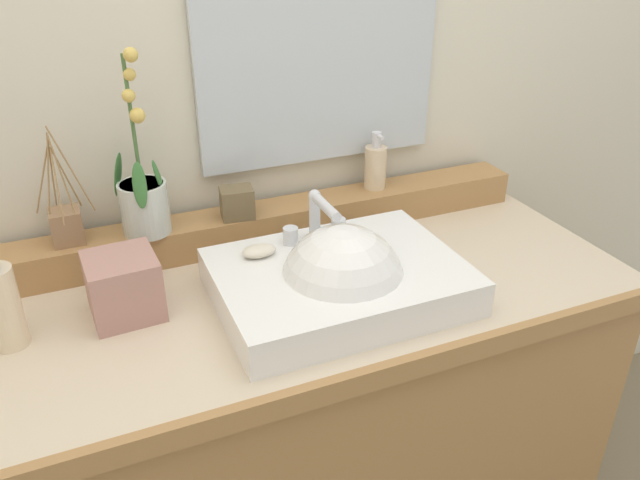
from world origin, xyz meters
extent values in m
cube|color=beige|center=(0.00, 0.40, 1.34)|extent=(3.23, 0.20, 2.69)
cube|color=#A57845|center=(0.00, 0.00, 0.42)|extent=(1.34, 0.57, 0.85)
cube|color=beige|center=(0.00, 0.00, 0.86)|extent=(1.36, 0.59, 0.04)
cube|color=#A57845|center=(0.00, -0.30, 0.86)|extent=(1.36, 0.02, 0.04)
cube|color=#A57845|center=(0.00, 0.23, 0.92)|extent=(1.28, 0.10, 0.08)
cube|color=white|center=(0.03, -0.07, 0.92)|extent=(0.49, 0.36, 0.08)
sphere|color=white|center=(0.03, -0.09, 0.92)|extent=(0.25, 0.25, 0.25)
cylinder|color=silver|center=(0.03, 0.06, 1.01)|extent=(0.02, 0.02, 0.10)
cylinder|color=silver|center=(0.03, 0.00, 1.06)|extent=(0.02, 0.11, 0.02)
sphere|color=silver|center=(0.03, 0.06, 1.06)|extent=(0.03, 0.03, 0.03)
cylinder|color=silver|center=(-0.02, 0.06, 0.98)|extent=(0.03, 0.03, 0.04)
cylinder|color=silver|center=(0.09, 0.06, 0.98)|extent=(0.03, 0.03, 0.04)
ellipsoid|color=beige|center=(-0.10, 0.03, 0.97)|extent=(0.07, 0.04, 0.02)
cylinder|color=silver|center=(-0.29, 0.22, 1.02)|extent=(0.10, 0.10, 0.11)
cylinder|color=tan|center=(-0.29, 0.22, 1.07)|extent=(0.09, 0.09, 0.01)
cylinder|color=#476B38|center=(-0.29, 0.22, 1.21)|extent=(0.01, 0.01, 0.27)
ellipsoid|color=#387033|center=(-0.33, 0.25, 1.09)|extent=(0.04, 0.04, 0.10)
ellipsoid|color=#387033|center=(-0.30, 0.17, 1.09)|extent=(0.03, 0.03, 0.10)
ellipsoid|color=#387033|center=(-0.26, 0.21, 1.09)|extent=(0.03, 0.03, 0.07)
sphere|color=gold|center=(-0.28, 0.21, 1.22)|extent=(0.03, 0.03, 0.03)
sphere|color=gold|center=(-0.29, 0.22, 1.26)|extent=(0.03, 0.03, 0.03)
sphere|color=gold|center=(-0.28, 0.22, 1.30)|extent=(0.02, 0.02, 0.02)
sphere|color=gold|center=(-0.28, 0.20, 1.34)|extent=(0.03, 0.03, 0.03)
cylinder|color=beige|center=(0.27, 0.24, 1.02)|extent=(0.05, 0.05, 0.11)
cylinder|color=silver|center=(0.27, 0.24, 1.08)|extent=(0.02, 0.02, 0.02)
cylinder|color=silver|center=(0.27, 0.24, 1.10)|extent=(0.02, 0.02, 0.02)
cylinder|color=silver|center=(0.27, 0.23, 1.10)|extent=(0.01, 0.03, 0.01)
cube|color=#926C4C|center=(-0.45, 0.24, 1.00)|extent=(0.06, 0.06, 0.07)
cylinder|color=#9E7A4C|center=(-0.42, 0.24, 1.12)|extent=(0.06, 0.01, 0.19)
cylinder|color=#9E7A4C|center=(-0.43, 0.25, 1.10)|extent=(0.04, 0.04, 0.15)
cylinder|color=#9E7A4C|center=(-0.46, 0.26, 1.11)|extent=(0.02, 0.04, 0.18)
cylinder|color=#9E7A4C|center=(-0.48, 0.25, 1.11)|extent=(0.05, 0.03, 0.16)
cylinder|color=#9E7A4C|center=(-0.46, 0.23, 1.11)|extent=(0.03, 0.01, 0.17)
cylinder|color=#9E7A4C|center=(-0.45, 0.21, 1.10)|extent=(0.01, 0.06, 0.14)
cylinder|color=#9E7A4C|center=(-0.44, 0.23, 1.11)|extent=(0.03, 0.02, 0.17)
cube|color=brown|center=(-0.09, 0.21, 1.00)|extent=(0.08, 0.07, 0.07)
cylinder|color=beige|center=(-0.58, 0.03, 0.96)|extent=(0.06, 0.06, 0.16)
cube|color=tan|center=(-0.37, 0.04, 0.94)|extent=(0.14, 0.14, 0.12)
cube|color=silver|center=(0.15, 0.29, 1.31)|extent=(0.58, 0.02, 0.53)
camera|label=1|loc=(-0.42, -1.04, 1.59)|focal=35.07mm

